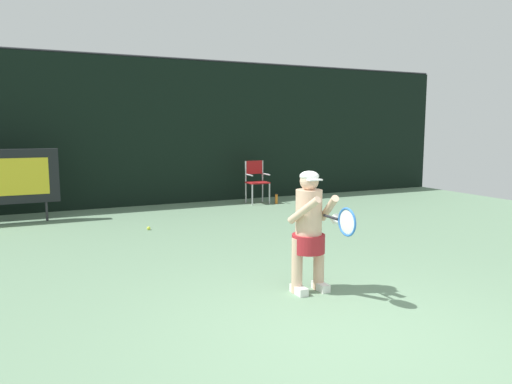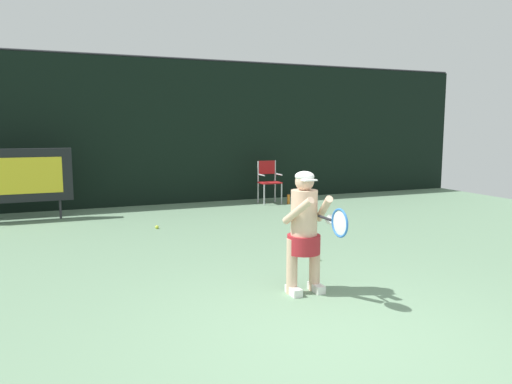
% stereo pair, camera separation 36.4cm
% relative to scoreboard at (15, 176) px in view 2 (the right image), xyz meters
% --- Properties ---
extents(ground, '(18.00, 22.00, 0.03)m').
position_rel_scoreboard_xyz_m(ground, '(3.18, -7.55, -0.96)').
color(ground, slate).
extents(backdrop_screen, '(18.00, 0.12, 3.66)m').
position_rel_scoreboard_xyz_m(backdrop_screen, '(3.18, 1.13, 0.86)').
color(backdrop_screen, black).
rests_on(backdrop_screen, ground).
extents(scoreboard, '(2.20, 0.21, 1.50)m').
position_rel_scoreboard_xyz_m(scoreboard, '(0.00, 0.00, 0.00)').
color(scoreboard, black).
rests_on(scoreboard, ground).
extents(umpire_chair, '(0.52, 0.44, 1.08)m').
position_rel_scoreboard_xyz_m(umpire_chair, '(5.80, 0.28, -0.33)').
color(umpire_chair, '#B7B7BC').
rests_on(umpire_chair, ground).
extents(water_bottle, '(0.07, 0.07, 0.27)m').
position_rel_scoreboard_xyz_m(water_bottle, '(6.21, -0.05, -0.82)').
color(water_bottle, orange).
rests_on(water_bottle, ground).
extents(tennis_player, '(0.53, 0.60, 1.44)m').
position_rel_scoreboard_xyz_m(tennis_player, '(3.48, -6.11, -0.17)').
color(tennis_player, white).
rests_on(tennis_player, ground).
extents(tennis_racket, '(0.03, 0.60, 0.31)m').
position_rel_scoreboard_xyz_m(tennis_racket, '(3.59, -6.68, -0.01)').
color(tennis_racket, black).
extents(tennis_ball_loose, '(0.07, 0.07, 0.07)m').
position_rel_scoreboard_xyz_m(tennis_ball_loose, '(4.31, -4.98, -0.91)').
color(tennis_ball_loose, '#CCDB3D').
rests_on(tennis_ball_loose, ground).
extents(tennis_ball_spare, '(0.07, 0.07, 0.07)m').
position_rel_scoreboard_xyz_m(tennis_ball_spare, '(2.53, -1.86, -0.91)').
color(tennis_ball_spare, '#CCDB3D').
rests_on(tennis_ball_spare, ground).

